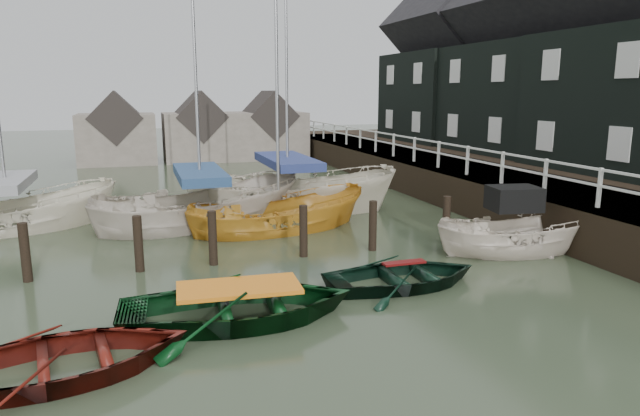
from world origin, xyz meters
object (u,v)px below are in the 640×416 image
object	(u,v)px
sailboat_a	(10,228)
motorboat	(515,250)
rowboat_green	(240,321)
sailboat_d	(288,208)
rowboat_red	(62,376)
sailboat_c	(279,229)
rowboat_dkgreen	(403,286)
sailboat_b	(202,222)

from	to	relation	value
sailboat_a	motorboat	bearing A→B (deg)	-132.23
rowboat_green	motorboat	distance (m)	8.34
rowboat_green	motorboat	xyz separation A→B (m)	(8.00, 2.36, 0.09)
rowboat_green	sailboat_d	xyz separation A→B (m)	(3.59, 10.03, 0.06)
sailboat_a	rowboat_red	bearing A→B (deg)	179.34
rowboat_green	rowboat_red	bearing A→B (deg)	117.33
motorboat	sailboat_c	xyz separation A→B (m)	(-5.50, 4.66, -0.07)
rowboat_green	motorboat	world-z (taller)	motorboat
rowboat_green	rowboat_dkgreen	distance (m)	4.00
rowboat_green	rowboat_dkgreen	world-z (taller)	rowboat_green
rowboat_green	sailboat_b	world-z (taller)	sailboat_b
rowboat_dkgreen	sailboat_d	distance (m)	9.16
rowboat_dkgreen	sailboat_d	world-z (taller)	sailboat_d
sailboat_a	sailboat_c	size ratio (longest dim) A/B	1.02
rowboat_red	sailboat_a	distance (m)	11.22
motorboat	sailboat_a	size ratio (longest dim) A/B	0.41
rowboat_green	sailboat_b	bearing A→B (deg)	2.13
rowboat_red	sailboat_c	xyz separation A→B (m)	(5.52, 8.35, 0.02)
rowboat_red	sailboat_d	xyz separation A→B (m)	(6.61, 11.35, 0.06)
rowboat_green	sailboat_d	world-z (taller)	sailboat_d
sailboat_c	sailboat_d	size ratio (longest dim) A/B	0.86
motorboat	sailboat_d	bearing A→B (deg)	39.30
sailboat_c	sailboat_d	xyz separation A→B (m)	(1.09, 3.00, 0.04)
sailboat_b	sailboat_a	bearing A→B (deg)	63.43
rowboat_dkgreen	sailboat_c	world-z (taller)	sailboat_c
sailboat_b	sailboat_c	bearing A→B (deg)	-141.19
rowboat_red	sailboat_d	bearing A→B (deg)	-39.56
sailboat_a	sailboat_b	size ratio (longest dim) A/B	0.98
sailboat_b	sailboat_d	world-z (taller)	sailboat_d
sailboat_b	sailboat_c	xyz separation A→B (m)	(2.27, -1.54, -0.04)
sailboat_c	rowboat_green	bearing A→B (deg)	151.90
rowboat_green	sailboat_c	distance (m)	7.45
rowboat_green	sailboat_a	xyz separation A→B (m)	(-5.70, 9.56, 0.06)
rowboat_red	rowboat_dkgreen	bearing A→B (deg)	-81.78
sailboat_a	sailboat_b	xyz separation A→B (m)	(5.93, -1.00, -0.00)
rowboat_dkgreen	sailboat_d	bearing A→B (deg)	1.35
sailboat_b	sailboat_d	xyz separation A→B (m)	(3.36, 1.46, -0.00)
rowboat_dkgreen	motorboat	xyz separation A→B (m)	(4.09, 1.49, 0.09)
rowboat_dkgreen	sailboat_a	size ratio (longest dim) A/B	0.32
motorboat	sailboat_a	distance (m)	15.48
sailboat_b	rowboat_dkgreen	bearing A→B (deg)	-171.47
rowboat_red	sailboat_c	world-z (taller)	sailboat_c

